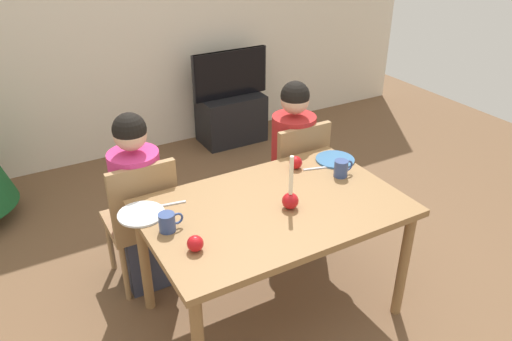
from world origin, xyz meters
The scene contains 18 objects.
ground_plane centered at (0.00, 0.00, 0.00)m, with size 7.68×7.68×0.00m, color brown.
back_wall centered at (0.00, 2.60, 1.30)m, with size 6.40×0.10×2.60m, color beige.
dining_table centered at (0.00, 0.00, 0.67)m, with size 1.40×0.90×0.75m.
chair_left centered at (-0.56, 0.61, 0.51)m, with size 0.40×0.40×0.90m.
chair_right centered at (0.55, 0.61, 0.51)m, with size 0.40×0.40×0.90m.
person_left_child centered at (-0.56, 0.64, 0.57)m, with size 0.30×0.30×1.17m.
person_right_child centered at (0.55, 0.64, 0.57)m, with size 0.30×0.30×1.17m.
tv_stand centered at (0.90, 2.30, 0.24)m, with size 0.64×0.40×0.48m, color black.
tv centered at (0.90, 2.30, 0.71)m, with size 0.79×0.05×0.46m.
candle_centerpiece centered at (0.06, -0.06, 0.81)m, with size 0.09×0.09×0.31m.
plate_left centered at (-0.66, 0.26, 0.76)m, with size 0.25×0.25×0.01m, color silver.
plate_right centered at (0.61, 0.26, 0.76)m, with size 0.25×0.25×0.01m, color teal.
mug_left centered at (-0.58, 0.06, 0.80)m, with size 0.13×0.08×0.10m.
mug_right centered at (0.52, 0.08, 0.80)m, with size 0.13×0.08×0.10m.
fork_left centered at (-0.49, 0.28, 0.75)m, with size 0.18×0.01×0.01m, color silver.
fork_right centered at (0.45, 0.22, 0.75)m, with size 0.18×0.01×0.01m, color silver.
apple_near_candle centered at (0.34, 0.30, 0.79)m, with size 0.08×0.08×0.08m, color red.
apple_by_left_plate centered at (-0.53, -0.15, 0.79)m, with size 0.08×0.08×0.08m, color red.
Camera 1 is at (-1.21, -1.93, 2.20)m, focal length 34.97 mm.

